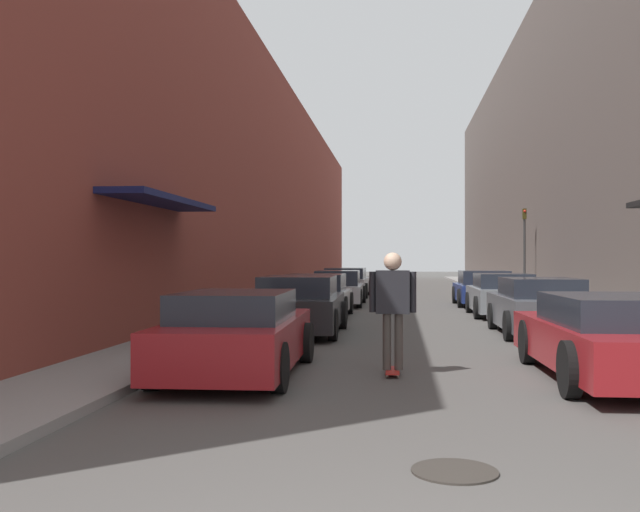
{
  "coord_description": "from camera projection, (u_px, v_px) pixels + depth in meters",
  "views": [
    {
      "loc": [
        -0.36,
        -3.23,
        1.72
      ],
      "look_at": [
        -1.9,
        10.69,
        1.78
      ],
      "focal_mm": 40.0,
      "sensor_mm": 36.0,
      "label": 1
    }
  ],
  "objects": [
    {
      "name": "traffic_light",
      "position": [
        524.0,
        242.0,
        30.47
      ],
      "size": [
        0.16,
        0.22,
        3.75
      ],
      "color": "#2D2D2D",
      "rests_on": "curb_strip_right"
    },
    {
      "name": "parked_car_left_4",
      "position": [
        346.0,
        283.0,
        32.28
      ],
      "size": [
        2.07,
        4.82,
        1.31
      ],
      "color": "#B7B7BC",
      "rests_on": "ground"
    },
    {
      "name": "manhole_cover",
      "position": [
        455.0,
        471.0,
        5.73
      ],
      "size": [
        0.7,
        0.7,
        0.02
      ],
      "color": "#332D28",
      "rests_on": "ground"
    },
    {
      "name": "skateboarder",
      "position": [
        393.0,
        299.0,
        10.55
      ],
      "size": [
        0.7,
        0.78,
        1.81
      ],
      "color": "#B2231E",
      "rests_on": "ground"
    },
    {
      "name": "parked_car_right_1",
      "position": [
        539.0,
        307.0,
        16.01
      ],
      "size": [
        1.87,
        4.21,
        1.29
      ],
      "color": "#515459",
      "rests_on": "ground"
    },
    {
      "name": "building_row_left",
      "position": [
        251.0,
        191.0,
        34.78
      ],
      "size": [
        4.9,
        61.92,
        10.08
      ],
      "color": "brown",
      "rests_on": "ground"
    },
    {
      "name": "parked_car_right_0",
      "position": [
        613.0,
        338.0,
        10.06
      ],
      "size": [
        2.02,
        4.79,
        1.21
      ],
      "color": "maroon",
      "rests_on": "ground"
    },
    {
      "name": "curb_strip_left",
      "position": [
        309.0,
        293.0,
        34.45
      ],
      "size": [
        1.8,
        61.92,
        0.12
      ],
      "color": "gray",
      "rests_on": "ground"
    },
    {
      "name": "curb_strip_right",
      "position": [
        506.0,
        294.0,
        33.42
      ],
      "size": [
        1.8,
        61.92,
        0.12
      ],
      "color": "gray",
      "rests_on": "ground"
    },
    {
      "name": "parked_car_right_2",
      "position": [
        502.0,
        295.0,
        21.36
      ],
      "size": [
        1.9,
        3.98,
        1.28
      ],
      "color": "gray",
      "rests_on": "ground"
    },
    {
      "name": "parked_car_left_3",
      "position": [
        338.0,
        288.0,
        26.38
      ],
      "size": [
        1.9,
        4.71,
        1.29
      ],
      "color": "#B7B7BC",
      "rests_on": "ground"
    },
    {
      "name": "parked_car_left_1",
      "position": [
        300.0,
        306.0,
        16.25
      ],
      "size": [
        1.95,
        4.32,
        1.33
      ],
      "color": "#232326",
      "rests_on": "ground"
    },
    {
      "name": "parked_car_left_0",
      "position": [
        238.0,
        334.0,
        10.51
      ],
      "size": [
        1.87,
        4.44,
        1.24
      ],
      "color": "maroon",
      "rests_on": "ground"
    },
    {
      "name": "ground",
      "position": [
        408.0,
        303.0,
        27.78
      ],
      "size": [
        136.22,
        136.22,
        0.0
      ],
      "primitive_type": "plane",
      "color": "#4C4947"
    },
    {
      "name": "building_row_right",
      "position": [
        570.0,
        154.0,
        33.12
      ],
      "size": [
        4.9,
        61.92,
        13.17
      ],
      "color": "#564C47",
      "rests_on": "ground"
    },
    {
      "name": "parked_car_right_3",
      "position": [
        483.0,
        289.0,
        26.08
      ],
      "size": [
        2.04,
        3.95,
        1.29
      ],
      "color": "navy",
      "rests_on": "ground"
    },
    {
      "name": "parked_car_left_2",
      "position": [
        316.0,
        296.0,
        21.04
      ],
      "size": [
        2.0,
        3.9,
        1.27
      ],
      "color": "silver",
      "rests_on": "ground"
    }
  ]
}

